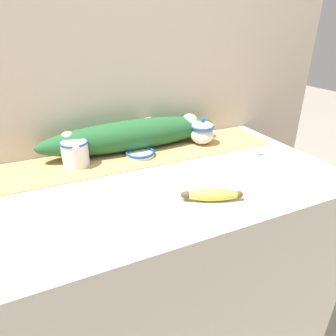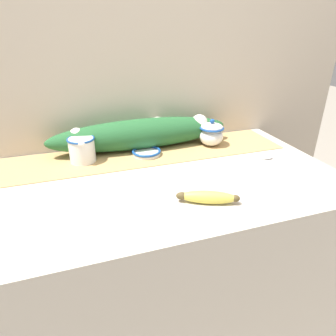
# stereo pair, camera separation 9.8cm
# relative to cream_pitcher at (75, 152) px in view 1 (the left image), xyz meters

# --- Properties ---
(countertop) EXTENTS (1.24, 0.70, 0.92)m
(countertop) POSITION_rel_cream_pitcher_xyz_m (0.24, -0.21, -0.51)
(countertop) COLOR beige
(countertop) RESTS_ON ground_plane
(back_wall) EXTENTS (2.04, 0.04, 2.40)m
(back_wall) POSITION_rel_cream_pitcher_xyz_m (0.24, 0.15, 0.23)
(back_wall) COLOR beige
(back_wall) RESTS_ON ground_plane
(table_runner) EXTENTS (1.14, 0.25, 0.00)m
(table_runner) POSITION_rel_cream_pitcher_xyz_m (0.24, -0.00, -0.05)
(table_runner) COLOR tan
(table_runner) RESTS_ON countertop
(cream_pitcher) EXTENTS (0.10, 0.12, 0.10)m
(cream_pitcher) POSITION_rel_cream_pitcher_xyz_m (0.00, 0.00, 0.00)
(cream_pitcher) COLOR white
(cream_pitcher) RESTS_ON countertop
(sugar_bowl) EXTENTS (0.10, 0.10, 0.12)m
(sugar_bowl) POSITION_rel_cream_pitcher_xyz_m (0.53, -0.00, 0.00)
(sugar_bowl) COLOR white
(sugar_bowl) RESTS_ON countertop
(small_dish) EXTENTS (0.12, 0.12, 0.02)m
(small_dish) POSITION_rel_cream_pitcher_xyz_m (0.24, -0.02, -0.04)
(small_dish) COLOR white
(small_dish) RESTS_ON countertop
(banana) EXTENTS (0.18, 0.10, 0.04)m
(banana) POSITION_rel_cream_pitcher_xyz_m (0.32, -0.42, -0.03)
(banana) COLOR #DBCC4C
(banana) RESTS_ON countertop
(spoon) EXTENTS (0.19, 0.03, 0.01)m
(spoon) POSITION_rel_cream_pitcher_xyz_m (0.67, -0.20, -0.05)
(spoon) COLOR #B7B7BC
(spoon) RESTS_ON countertop
(poinsettia_garland) EXTENTS (0.76, 0.14, 0.12)m
(poinsettia_garland) POSITION_rel_cream_pitcher_xyz_m (0.25, 0.06, 0.01)
(poinsettia_garland) COLOR #235B2D
(poinsettia_garland) RESTS_ON countertop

